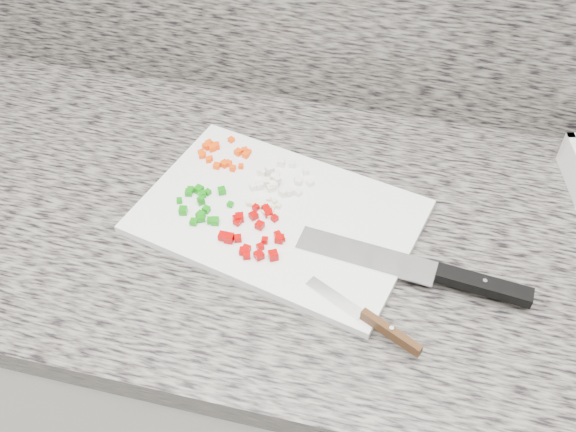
# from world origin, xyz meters

# --- Properties ---
(cabinet) EXTENTS (3.92, 0.62, 0.86)m
(cabinet) POSITION_xyz_m (0.00, 1.44, 0.43)
(cabinet) COLOR silver
(cabinet) RESTS_ON ground
(countertop) EXTENTS (3.96, 0.64, 0.04)m
(countertop) POSITION_xyz_m (0.00, 1.44, 0.88)
(countertop) COLOR slate
(countertop) RESTS_ON cabinet
(cutting_board) EXTENTS (0.46, 0.36, 0.01)m
(cutting_board) POSITION_xyz_m (-0.03, 1.43, 0.91)
(cutting_board) COLOR white
(cutting_board) RESTS_ON countertop
(carrot_pile) EXTENTS (0.09, 0.08, 0.01)m
(carrot_pile) POSITION_xyz_m (-0.16, 1.54, 0.92)
(carrot_pile) COLOR #FF4505
(carrot_pile) RESTS_ON cutting_board
(onion_pile) EXTENTS (0.10, 0.08, 0.02)m
(onion_pile) POSITION_xyz_m (-0.05, 1.50, 0.92)
(onion_pile) COLOR white
(onion_pile) RESTS_ON cutting_board
(green_pepper_pile) EXTENTS (0.09, 0.08, 0.01)m
(green_pepper_pile) POSITION_xyz_m (-0.15, 1.42, 0.92)
(green_pepper_pile) COLOR #0E800B
(green_pepper_pile) RESTS_ON cutting_board
(red_pepper_pile) EXTENTS (0.10, 0.11, 0.01)m
(red_pepper_pile) POSITION_xyz_m (-0.06, 1.38, 0.92)
(red_pepper_pile) COLOR #AC0202
(red_pepper_pile) RESTS_ON cutting_board
(garlic_pile) EXTENTS (0.05, 0.04, 0.01)m
(garlic_pile) POSITION_xyz_m (-0.05, 1.44, 0.92)
(garlic_pile) COLOR #F6E6BE
(garlic_pile) RESTS_ON cutting_board
(chef_knife) EXTENTS (0.33, 0.07, 0.02)m
(chef_knife) POSITION_xyz_m (0.22, 1.37, 0.92)
(chef_knife) COLOR silver
(chef_knife) RESTS_ON cutting_board
(paring_knife) EXTENTS (0.16, 0.09, 0.02)m
(paring_knife) POSITION_xyz_m (0.14, 1.27, 0.92)
(paring_knife) COLOR silver
(paring_knife) RESTS_ON cutting_board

